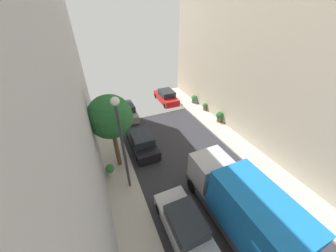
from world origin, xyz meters
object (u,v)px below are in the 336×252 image
object	(u,v)px
street_tree_0	(110,117)
potted_plant_4	(220,116)
potted_plant_3	(194,98)
potted_plant_2	(205,106)
potted_plant_0	(110,170)
delivery_truck	(241,205)
lamp_post	(121,136)
parked_car_left_4	(126,111)
parked_car_right_2	(166,97)
parked_car_left_3	(142,142)
parked_car_left_2	(185,225)

from	to	relation	value
street_tree_0	potted_plant_4	xyz separation A→B (m)	(10.55, 1.95, -3.44)
potted_plant_3	potted_plant_2	bearing A→B (deg)	-86.09
street_tree_0	potted_plant_0	xyz separation A→B (m)	(-0.76, -0.78, -3.61)
delivery_truck	potted_plant_2	distance (m)	13.05
potted_plant_3	lamp_post	size ratio (longest dim) A/B	0.16
potted_plant_0	lamp_post	world-z (taller)	lamp_post
delivery_truck	lamp_post	bearing A→B (deg)	134.21
parked_car_left_4	delivery_truck	world-z (taller)	delivery_truck
parked_car_left_4	parked_car_right_2	size ratio (longest dim) A/B	1.00
parked_car_left_3	lamp_post	world-z (taller)	lamp_post
potted_plant_0	lamp_post	bearing A→B (deg)	-56.18
parked_car_right_2	potted_plant_2	xyz separation A→B (m)	(3.08, -3.96, -0.07)
delivery_truck	potted_plant_4	distance (m)	10.65
parked_car_left_4	lamp_post	distance (m)	9.98
potted_plant_3	potted_plant_4	xyz separation A→B (m)	(0.10, -4.90, 0.07)
delivery_truck	lamp_post	distance (m)	7.04
parked_car_right_2	potted_plant_4	distance (m)	7.33
street_tree_0	lamp_post	world-z (taller)	lamp_post
parked_car_left_4	street_tree_0	world-z (taller)	street_tree_0
delivery_truck	potted_plant_3	world-z (taller)	delivery_truck
parked_car_left_2	lamp_post	world-z (taller)	lamp_post
potted_plant_0	parked_car_right_2	bearing A→B (deg)	48.64
parked_car_left_2	potted_plant_2	xyz separation A→B (m)	(8.48, 10.94, -0.07)
parked_car_left_4	potted_plant_4	bearing A→B (deg)	-30.45
parked_car_left_2	parked_car_left_4	bearing A→B (deg)	90.00
parked_car_left_4	lamp_post	world-z (taller)	lamp_post
parked_car_left_3	potted_plant_0	xyz separation A→B (m)	(-2.88, -1.91, -0.11)
parked_car_left_4	potted_plant_3	world-z (taller)	parked_car_left_4
potted_plant_3	parked_car_left_4	bearing A→B (deg)	179.61
delivery_truck	potted_plant_0	world-z (taller)	delivery_truck
potted_plant_0	lamp_post	size ratio (longest dim) A/B	0.14
parked_car_left_2	parked_car_right_2	distance (m)	15.84
delivery_truck	street_tree_0	distance (m)	8.82
delivery_truck	street_tree_0	size ratio (longest dim) A/B	1.20
parked_car_left_3	parked_car_right_2	size ratio (longest dim) A/B	1.00
street_tree_0	potted_plant_4	world-z (taller)	street_tree_0
parked_car_right_2	potted_plant_0	size ratio (longest dim) A/B	4.78
parked_car_left_3	delivery_truck	world-z (taller)	delivery_truck
parked_car_left_4	potted_plant_4	world-z (taller)	parked_car_left_4
delivery_truck	parked_car_left_4	bearing A→B (deg)	101.01
parked_car_left_3	potted_plant_2	distance (m)	9.19
parked_car_left_2	parked_car_left_3	size ratio (longest dim) A/B	1.00
potted_plant_2	potted_plant_3	distance (m)	2.19
potted_plant_4	lamp_post	size ratio (longest dim) A/B	0.17
delivery_truck	potted_plant_3	distance (m)	14.96
parked_car_left_3	lamp_post	distance (m)	5.23
parked_car_right_2	potted_plant_3	distance (m)	3.43
parked_car_right_2	potted_plant_3	world-z (taller)	parked_car_right_2
delivery_truck	potted_plant_4	bearing A→B (deg)	57.29
delivery_truck	parked_car_left_2	bearing A→B (deg)	165.42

